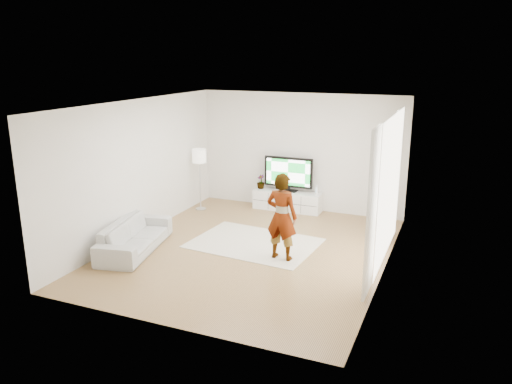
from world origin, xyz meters
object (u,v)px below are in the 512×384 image
at_px(floor_lamp, 199,159).
at_px(media_console, 288,201).
at_px(television, 288,173).
at_px(player, 282,217).
at_px(sofa, 135,236).
at_px(rug, 254,243).

bearing_deg(floor_lamp, media_console, 20.92).
relative_size(television, floor_lamp, 0.81).
bearing_deg(player, sofa, 19.03).
bearing_deg(floor_lamp, sofa, -87.35).
bearing_deg(media_console, television, 90.00).
bearing_deg(television, floor_lamp, -158.39).
bearing_deg(media_console, sofa, -117.19).
distance_m(television, player, 3.07).
height_order(media_console, rug, media_console).
bearing_deg(rug, player, -34.68).
relative_size(media_console, player, 1.02).
height_order(player, floor_lamp, player).
height_order(rug, sofa, sofa).
relative_size(television, sofa, 0.60).
relative_size(television, player, 0.74).
distance_m(rug, floor_lamp, 2.94).
distance_m(television, sofa, 4.12).
distance_m(rug, sofa, 2.33).
height_order(sofa, floor_lamp, floor_lamp).
xyz_separation_m(media_console, rug, (0.13, -2.39, -0.23)).
relative_size(media_console, floor_lamp, 1.11).
bearing_deg(television, rug, -87.01).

